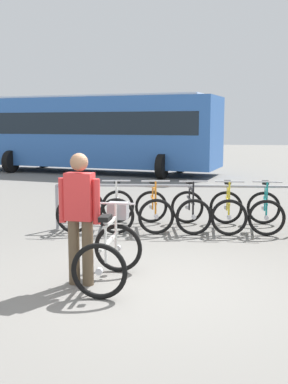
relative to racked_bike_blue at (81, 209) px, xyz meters
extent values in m
plane|color=slate|center=(1.77, -3.16, -0.37)|extent=(80.00, 80.00, 0.00)
cylinder|color=#99999E|center=(-0.40, -0.21, 0.06)|extent=(0.06, 0.06, 0.85)
cylinder|color=#99999E|center=(1.86, -0.03, 0.48)|extent=(4.54, 0.42, 0.05)
torus|color=black|center=(0.01, 0.51, -0.04)|extent=(0.66, 0.09, 0.66)
cylinder|color=#B7B7BC|center=(0.01, 0.51, -0.04)|extent=(0.08, 0.06, 0.08)
torus|color=black|center=(-0.01, -0.51, -0.04)|extent=(0.66, 0.09, 0.66)
cylinder|color=#B7B7BC|center=(-0.01, -0.51, -0.04)|extent=(0.08, 0.06, 0.08)
cube|color=#2D56B7|center=(0.00, 0.00, 0.19)|extent=(0.05, 0.92, 0.04)
cube|color=#2D56B7|center=(0.00, -0.05, 0.41)|extent=(0.04, 0.61, 0.04)
cylinder|color=#2D56B7|center=(0.00, 0.18, 0.24)|extent=(0.03, 0.03, 0.55)
cube|color=black|center=(0.00, 0.18, 0.51)|extent=(0.12, 0.24, 0.06)
cylinder|color=#2D56B7|center=(0.00, -0.39, 0.28)|extent=(0.03, 0.03, 0.63)
cylinder|color=#B7B7BC|center=(0.00, -0.39, 0.59)|extent=(0.52, 0.03, 0.03)
torus|color=black|center=(0.61, 0.56, -0.04)|extent=(0.67, 0.20, 0.66)
cylinder|color=#B7B7BC|center=(0.61, 0.56, -0.04)|extent=(0.09, 0.08, 0.08)
torus|color=black|center=(0.78, -0.44, -0.04)|extent=(0.67, 0.20, 0.66)
cylinder|color=#B7B7BC|center=(0.78, -0.44, -0.04)|extent=(0.09, 0.08, 0.08)
cube|color=silver|center=(0.70, 0.06, 0.19)|extent=(0.19, 0.91, 0.04)
cube|color=silver|center=(0.71, 0.01, 0.41)|extent=(0.14, 0.61, 0.04)
cylinder|color=silver|center=(0.67, 0.24, 0.24)|extent=(0.03, 0.03, 0.55)
cube|color=black|center=(0.67, 0.24, 0.51)|extent=(0.16, 0.26, 0.06)
cylinder|color=silver|center=(0.76, -0.32, 0.28)|extent=(0.03, 0.03, 0.63)
cylinder|color=#B7B7BC|center=(0.76, -0.32, 0.59)|extent=(0.52, 0.12, 0.03)
torus|color=black|center=(1.28, 0.61, -0.04)|extent=(0.67, 0.24, 0.66)
cylinder|color=#B7B7BC|center=(1.28, 0.61, -0.04)|extent=(0.09, 0.08, 0.08)
torus|color=black|center=(1.51, -0.38, -0.04)|extent=(0.67, 0.24, 0.66)
cylinder|color=#B7B7BC|center=(1.51, -0.38, -0.04)|extent=(0.09, 0.08, 0.08)
cube|color=orange|center=(1.40, 0.12, 0.19)|extent=(0.23, 0.90, 0.04)
cube|color=orange|center=(1.41, 0.07, 0.41)|extent=(0.17, 0.61, 0.04)
cylinder|color=orange|center=(1.36, 0.30, 0.24)|extent=(0.03, 0.03, 0.55)
cube|color=black|center=(1.36, 0.30, 0.51)|extent=(0.17, 0.26, 0.06)
cylinder|color=orange|center=(1.48, -0.26, 0.28)|extent=(0.03, 0.03, 0.63)
cylinder|color=#B7B7BC|center=(1.48, -0.26, 0.59)|extent=(0.51, 0.14, 0.03)
torus|color=black|center=(2.01, 0.68, -0.04)|extent=(0.66, 0.17, 0.66)
cylinder|color=#B7B7BC|center=(2.01, 0.68, -0.04)|extent=(0.09, 0.07, 0.08)
torus|color=black|center=(2.18, -0.33, -0.04)|extent=(0.66, 0.17, 0.66)
cylinder|color=#B7B7BC|center=(2.18, -0.33, -0.04)|extent=(0.09, 0.07, 0.08)
cube|color=black|center=(2.09, 0.17, 0.19)|extent=(0.19, 0.91, 0.04)
cube|color=black|center=(2.10, 0.13, 0.41)|extent=(0.14, 0.61, 0.04)
cylinder|color=black|center=(2.06, 0.36, 0.24)|extent=(0.03, 0.03, 0.55)
cube|color=black|center=(2.06, 0.36, 0.51)|extent=(0.16, 0.26, 0.06)
cylinder|color=black|center=(2.16, -0.21, 0.28)|extent=(0.03, 0.03, 0.63)
cylinder|color=#B7B7BC|center=(2.16, -0.21, 0.59)|extent=(0.52, 0.12, 0.03)
torus|color=black|center=(2.78, 0.74, -0.04)|extent=(0.66, 0.09, 0.66)
cylinder|color=#B7B7BC|center=(2.78, 0.74, -0.04)|extent=(0.08, 0.06, 0.08)
torus|color=black|center=(2.80, -0.28, -0.04)|extent=(0.66, 0.09, 0.66)
cylinder|color=#B7B7BC|center=(2.80, -0.28, -0.04)|extent=(0.08, 0.06, 0.08)
cube|color=yellow|center=(2.79, 0.23, 0.19)|extent=(0.06, 0.92, 0.04)
cube|color=yellow|center=(2.79, 0.18, 0.41)|extent=(0.05, 0.61, 0.04)
cylinder|color=yellow|center=(2.79, 0.42, 0.24)|extent=(0.03, 0.03, 0.55)
cube|color=black|center=(2.79, 0.42, 0.51)|extent=(0.13, 0.24, 0.06)
cylinder|color=yellow|center=(2.80, -0.16, 0.28)|extent=(0.03, 0.03, 0.63)
cylinder|color=#B7B7BC|center=(2.80, -0.16, 0.59)|extent=(0.52, 0.04, 0.03)
torus|color=black|center=(3.51, 0.80, -0.04)|extent=(0.66, 0.12, 0.66)
cylinder|color=#B7B7BC|center=(3.51, 0.80, -0.04)|extent=(0.08, 0.07, 0.08)
torus|color=black|center=(3.46, -0.22, -0.04)|extent=(0.66, 0.12, 0.66)
cylinder|color=#B7B7BC|center=(3.46, -0.22, -0.04)|extent=(0.08, 0.07, 0.08)
cube|color=teal|center=(3.49, 0.29, 0.19)|extent=(0.08, 0.92, 0.04)
cube|color=teal|center=(3.49, 0.24, 0.41)|extent=(0.07, 0.61, 0.04)
cylinder|color=teal|center=(3.50, 0.47, 0.24)|extent=(0.03, 0.03, 0.55)
cube|color=black|center=(3.50, 0.47, 0.51)|extent=(0.13, 0.25, 0.06)
cylinder|color=teal|center=(3.47, -0.10, 0.28)|extent=(0.03, 0.03, 0.63)
cylinder|color=#B7B7BC|center=(3.47, -0.10, 0.59)|extent=(0.52, 0.05, 0.03)
torus|color=black|center=(1.24, -3.64, -0.04)|extent=(0.66, 0.07, 0.66)
cylinder|color=#B7B7BC|center=(1.24, -3.64, -0.04)|extent=(0.08, 0.06, 0.08)
torus|color=black|center=(1.25, -2.62, -0.04)|extent=(0.66, 0.07, 0.66)
cylinder|color=#B7B7BC|center=(1.25, -2.62, -0.04)|extent=(0.08, 0.06, 0.08)
cube|color=silver|center=(1.25, -3.13, 0.19)|extent=(0.05, 0.92, 0.04)
cube|color=silver|center=(1.25, -3.08, 0.41)|extent=(0.04, 0.61, 0.04)
cylinder|color=silver|center=(1.24, -3.31, 0.24)|extent=(0.03, 0.03, 0.55)
cube|color=black|center=(1.24, -3.31, 0.51)|extent=(0.12, 0.24, 0.06)
cylinder|color=silver|center=(1.25, -2.74, 0.28)|extent=(0.03, 0.03, 0.63)
cylinder|color=#B7B7BC|center=(1.25, -2.74, 0.59)|extent=(0.52, 0.03, 0.03)
cube|color=gray|center=(1.25, -2.60, 0.47)|extent=(0.26, 0.20, 0.22)
cylinder|color=brown|center=(0.99, -3.18, 0.04)|extent=(0.14, 0.14, 0.82)
cylinder|color=brown|center=(0.81, -3.17, 0.04)|extent=(0.14, 0.14, 0.82)
cube|color=red|center=(0.90, -3.17, 0.74)|extent=(0.36, 0.23, 0.58)
cylinder|color=red|center=(1.11, -3.21, 0.69)|extent=(0.09, 0.09, 0.55)
cylinder|color=red|center=(0.68, -3.17, 0.69)|extent=(0.09, 0.09, 0.55)
sphere|color=#9E7051|center=(0.90, -3.17, 1.16)|extent=(0.22, 0.22, 0.22)
cube|color=#3366B7|center=(-2.24, 10.16, 1.28)|extent=(10.30, 4.54, 2.70)
cube|color=#19232D|center=(-2.24, 10.16, 1.63)|extent=(9.52, 4.39, 0.84)
cube|color=silver|center=(-2.24, 10.16, 2.67)|extent=(9.27, 4.09, 0.08)
cylinder|color=black|center=(-5.68, 9.61, 0.08)|extent=(0.43, 0.93, 0.90)
cylinder|color=black|center=(-5.15, 12.06, 0.08)|extent=(0.43, 0.93, 0.90)
cylinder|color=black|center=(0.68, 8.25, 0.08)|extent=(0.43, 0.93, 0.90)
cylinder|color=black|center=(1.20, 10.70, 0.08)|extent=(0.43, 0.93, 0.90)
camera|label=1|loc=(2.49, -8.69, 1.62)|focal=44.23mm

